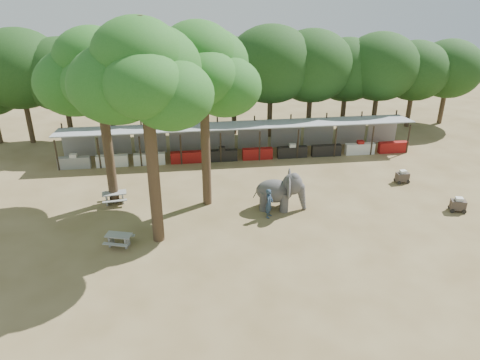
{
  "coord_description": "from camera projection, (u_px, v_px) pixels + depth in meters",
  "views": [
    {
      "loc": [
        -4.32,
        -20.86,
        14.3
      ],
      "look_at": [
        -1.0,
        5.0,
        2.0
      ],
      "focal_mm": 35.0,
      "sensor_mm": 36.0,
      "label": 1
    }
  ],
  "objects": [
    {
      "name": "backdrop_trees",
      "position": [
        231.0,
        73.0,
        40.0
      ],
      "size": [
        46.46,
        5.95,
        8.33
      ],
      "color": "#332316",
      "rests_on": "ground"
    },
    {
      "name": "picnic_table_far",
      "position": [
        115.0,
        196.0,
        30.13
      ],
      "size": [
        1.68,
        1.55,
        0.76
      ],
      "rotation": [
        0.0,
        0.0,
        0.13
      ],
      "color": "gray",
      "rests_on": "ground"
    },
    {
      "name": "cart_front",
      "position": [
        458.0,
        204.0,
        29.17
      ],
      "size": [
        1.1,
        0.87,
        0.95
      ],
      "rotation": [
        0.0,
        0.0,
        -0.26
      ],
      "color": "#362B26",
      "rests_on": "ground"
    },
    {
      "name": "picnic_table_near",
      "position": [
        119.0,
        238.0,
        25.64
      ],
      "size": [
        1.71,
        1.62,
        0.7
      ],
      "rotation": [
        0.0,
        0.0,
        -0.3
      ],
      "color": "gray",
      "rests_on": "ground"
    },
    {
      "name": "yard_tree_center",
      "position": [
        142.0,
        76.0,
        22.63
      ],
      "size": [
        7.1,
        6.9,
        12.04
      ],
      "color": "#332316",
      "rests_on": "ground"
    },
    {
      "name": "cart_back",
      "position": [
        402.0,
        176.0,
        32.96
      ],
      "size": [
        1.01,
        0.71,
        0.93
      ],
      "rotation": [
        0.0,
        0.0,
        0.09
      ],
      "color": "#362B26",
      "rests_on": "ground"
    },
    {
      "name": "handler",
      "position": [
        269.0,
        203.0,
        28.34
      ],
      "size": [
        0.71,
        0.8,
        1.87
      ],
      "primitive_type": "imported",
      "rotation": [
        0.0,
        0.0,
        1.09
      ],
      "color": "#26384C",
      "rests_on": "ground"
    },
    {
      "name": "vendor_stalls",
      "position": [
        238.0,
        142.0,
        37.22
      ],
      "size": [
        28.0,
        2.99,
        2.8
      ],
      "color": "gray",
      "rests_on": "ground"
    },
    {
      "name": "yard_tree_back",
      "position": [
        201.0,
        70.0,
        26.85
      ],
      "size": [
        7.1,
        6.9,
        11.36
      ],
      "color": "#332316",
      "rests_on": "ground"
    },
    {
      "name": "ground",
      "position": [
        270.0,
        251.0,
        25.31
      ],
      "size": [
        100.0,
        100.0,
        0.0
      ],
      "primitive_type": "plane",
      "color": "brown",
      "rests_on": "ground"
    },
    {
      "name": "elephant",
      "position": [
        281.0,
        191.0,
        29.17
      ],
      "size": [
        3.34,
        2.47,
        2.49
      ],
      "rotation": [
        0.0,
        0.0,
        -0.23
      ],
      "color": "#3F3C3C",
      "rests_on": "ground"
    },
    {
      "name": "yard_tree_left",
      "position": [
        97.0,
        75.0,
        27.2
      ],
      "size": [
        7.1,
        6.9,
        11.02
      ],
      "color": "#332316",
      "rests_on": "ground"
    }
  ]
}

